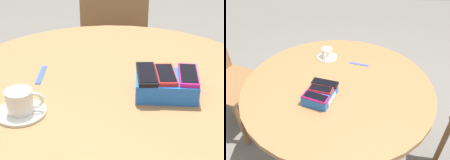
% 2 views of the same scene
% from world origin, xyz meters
% --- Properties ---
extents(round_table, '(1.09, 1.09, 0.71)m').
position_xyz_m(round_table, '(0.00, 0.00, 0.61)').
color(round_table, '#2D2D2D').
rests_on(round_table, ground_plane).
extents(phone_box, '(0.21, 0.18, 0.06)m').
position_xyz_m(phone_box, '(-0.14, 0.08, 0.74)').
color(phone_box, blue).
rests_on(phone_box, round_table).
extents(phone_magenta, '(0.10, 0.14, 0.01)m').
position_xyz_m(phone_magenta, '(-0.20, 0.10, 0.78)').
color(phone_magenta, '#D11975').
rests_on(phone_magenta, phone_box).
extents(phone_red, '(0.08, 0.13, 0.01)m').
position_xyz_m(phone_red, '(-0.14, 0.08, 0.78)').
color(phone_red, red).
rests_on(phone_red, phone_box).
extents(phone_black, '(0.09, 0.15, 0.01)m').
position_xyz_m(phone_black, '(-0.09, 0.07, 0.78)').
color(phone_black, black).
rests_on(phone_black, phone_box).
extents(saucer, '(0.13, 0.13, 0.01)m').
position_xyz_m(saucer, '(0.27, 0.09, 0.72)').
color(saucer, silver).
rests_on(saucer, round_table).
extents(coffee_cup, '(0.10, 0.07, 0.06)m').
position_xyz_m(coffee_cup, '(0.27, 0.09, 0.75)').
color(coffee_cup, silver).
rests_on(coffee_cup, saucer).
extents(lanyard_strap, '(0.05, 0.13, 0.00)m').
position_xyz_m(lanyard_strap, '(0.20, -0.12, 0.72)').
color(lanyard_strap, blue).
rests_on(lanyard_strap, round_table).
extents(chair_near_window, '(0.51, 0.51, 0.87)m').
position_xyz_m(chair_near_window, '(-0.24, -0.94, 0.46)').
color(chair_near_window, brown).
rests_on(chair_near_window, ground_plane).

